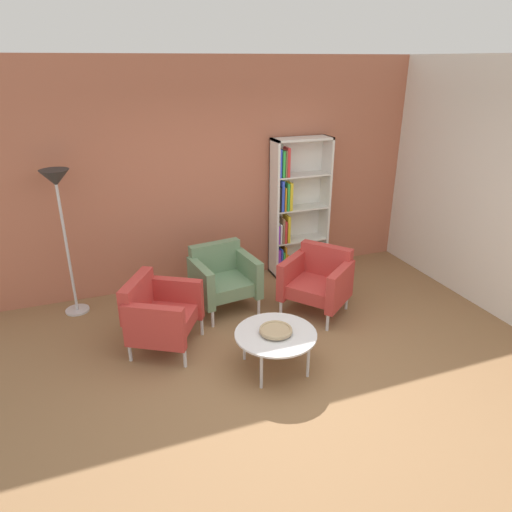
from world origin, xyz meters
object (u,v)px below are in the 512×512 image
(bookshelf_tall, at_px, (293,210))
(floor_lamp_torchiere, at_px, (58,196))
(coffee_table_low, at_px, (276,336))
(armchair_by_bookshelf, at_px, (159,312))
(armchair_corner_red, at_px, (223,277))
(armchair_spare_guest, at_px, (318,280))
(decorative_bowl, at_px, (276,330))

(bookshelf_tall, distance_m, floor_lamp_torchiere, 2.99)
(coffee_table_low, distance_m, armchair_by_bookshelf, 1.25)
(armchair_corner_red, xyz_separation_m, armchair_spare_guest, (1.04, -0.47, 0.00))
(decorative_bowl, height_order, armchair_corner_red, armchair_corner_red)
(coffee_table_low, relative_size, armchair_corner_red, 1.00)
(bookshelf_tall, height_order, floor_lamp_torchiere, bookshelf_tall)
(bookshelf_tall, xyz_separation_m, armchair_corner_red, (-1.24, -0.69, -0.51))
(armchair_by_bookshelf, xyz_separation_m, armchair_spare_guest, (1.90, 0.12, 0.00))
(bookshelf_tall, distance_m, armchair_corner_red, 1.50)
(bookshelf_tall, height_order, decorative_bowl, bookshelf_tall)
(armchair_corner_red, bearing_deg, floor_lamp_torchiere, 154.71)
(armchair_corner_red, bearing_deg, armchair_by_bookshelf, -153.49)
(decorative_bowl, bearing_deg, bookshelf_tall, 61.42)
(armchair_spare_guest, bearing_deg, bookshelf_tall, 132.14)
(coffee_table_low, bearing_deg, armchair_corner_red, 95.12)
(armchair_corner_red, relative_size, armchair_by_bookshelf, 0.85)
(armchair_corner_red, xyz_separation_m, armchair_by_bookshelf, (-0.87, -0.59, 0.00))
(armchair_by_bookshelf, distance_m, armchair_spare_guest, 1.91)
(armchair_by_bookshelf, bearing_deg, bookshelf_tall, -28.08)
(bookshelf_tall, relative_size, armchair_corner_red, 2.38)
(decorative_bowl, bearing_deg, armchair_corner_red, 95.12)
(bookshelf_tall, bearing_deg, armchair_spare_guest, -99.82)
(armchair_corner_red, bearing_deg, bookshelf_tall, 21.32)
(armchair_by_bookshelf, bearing_deg, armchair_corner_red, -25.10)
(decorative_bowl, bearing_deg, floor_lamp_torchiere, 133.89)
(floor_lamp_torchiere, bearing_deg, armchair_by_bookshelf, -53.42)
(coffee_table_low, distance_m, floor_lamp_torchiere, 2.84)
(armchair_by_bookshelf, relative_size, armchair_spare_guest, 0.99)
(bookshelf_tall, bearing_deg, coffee_table_low, -118.58)
(armchair_corner_red, relative_size, armchair_spare_guest, 0.84)
(coffee_table_low, bearing_deg, decorative_bowl, -90.00)
(coffee_table_low, height_order, armchair_by_bookshelf, armchair_by_bookshelf)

